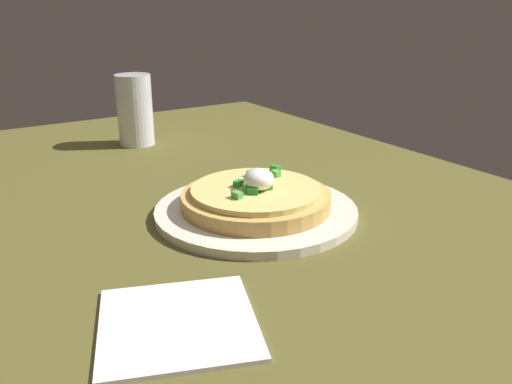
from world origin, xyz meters
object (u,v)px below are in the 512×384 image
(pizza, at_px, (256,197))
(cup_near, at_px, (135,113))
(napkin, at_px, (178,323))
(plate, at_px, (256,211))

(pizza, xyz_separation_m, cup_near, (0.41, -0.00, 0.03))
(cup_near, xyz_separation_m, napkin, (-0.58, 0.19, -0.06))
(plate, height_order, pizza, pizza)
(cup_near, bearing_deg, napkin, 162.08)
(plate, distance_m, napkin, 0.25)
(plate, xyz_separation_m, cup_near, (0.41, -0.00, 0.05))
(plate, relative_size, napkin, 1.95)
(napkin, bearing_deg, plate, -48.10)
(plate, height_order, napkin, plate)
(plate, distance_m, cup_near, 0.41)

